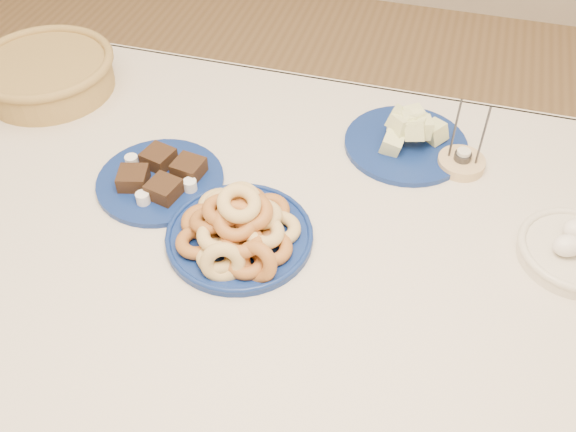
# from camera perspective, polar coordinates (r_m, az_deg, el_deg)

# --- Properties ---
(ground) EXTENTS (5.00, 5.00, 0.00)m
(ground) POSITION_cam_1_polar(r_m,az_deg,el_deg) (1.89, 0.44, -17.33)
(ground) COLOR olive
(ground) RESTS_ON ground
(dining_table) EXTENTS (1.71, 1.11, 0.75)m
(dining_table) POSITION_cam_1_polar(r_m,az_deg,el_deg) (1.35, 0.59, -4.69)
(dining_table) COLOR brown
(dining_table) RESTS_ON ground
(donut_platter) EXTENTS (0.34, 0.34, 0.13)m
(donut_platter) POSITION_cam_1_polar(r_m,az_deg,el_deg) (1.23, -4.40, -1.17)
(donut_platter) COLOR navy
(donut_platter) RESTS_ON dining_table
(melon_plate) EXTENTS (0.35, 0.35, 0.10)m
(melon_plate) POSITION_cam_1_polar(r_m,az_deg,el_deg) (1.47, 10.64, 7.03)
(melon_plate) COLOR navy
(melon_plate) RESTS_ON dining_table
(brownie_plate) EXTENTS (0.28, 0.28, 0.05)m
(brownie_plate) POSITION_cam_1_polar(r_m,az_deg,el_deg) (1.39, -11.27, 3.30)
(brownie_plate) COLOR navy
(brownie_plate) RESTS_ON dining_table
(wicker_basket) EXTENTS (0.40, 0.40, 0.09)m
(wicker_basket) POSITION_cam_1_polar(r_m,az_deg,el_deg) (1.73, -20.68, 11.84)
(wicker_basket) COLOR olive
(wicker_basket) RESTS_ON dining_table
(candle_holder) EXTENTS (0.12, 0.12, 0.17)m
(candle_holder) POSITION_cam_1_polar(r_m,az_deg,el_deg) (1.45, 15.16, 4.68)
(candle_holder) COLOR tan
(candle_holder) RESTS_ON dining_table
(egg_bowl) EXTENTS (0.27, 0.27, 0.07)m
(egg_bowl) POSITION_cam_1_polar(r_m,az_deg,el_deg) (1.33, 24.19, -2.79)
(egg_bowl) COLOR beige
(egg_bowl) RESTS_ON dining_table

